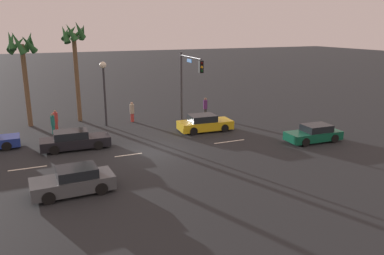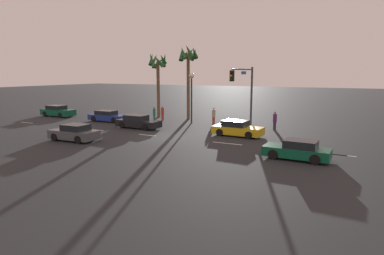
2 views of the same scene
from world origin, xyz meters
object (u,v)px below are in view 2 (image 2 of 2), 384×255
(pedestrian_1, at_px, (214,115))
(pedestrian_3, at_px, (162,113))
(pedestrian_0, at_px, (154,114))
(palm_tree_1, at_px, (158,67))
(palm_tree_0, at_px, (188,62))
(car_4, at_px, (297,150))
(car_2, at_px, (138,122))
(car_5, at_px, (74,133))
(car_3, at_px, (58,111))
(car_1, at_px, (108,116))
(streetlamp, at_px, (191,88))
(pedestrian_2, at_px, (275,120))
(car_0, at_px, (237,129))
(traffic_signal, at_px, (245,87))

(pedestrian_1, distance_m, pedestrian_3, 6.49)
(pedestrian_0, height_order, palm_tree_1, palm_tree_1)
(pedestrian_0, relative_size, palm_tree_0, 0.19)
(car_4, bearing_deg, pedestrian_3, 147.21)
(car_2, xyz_separation_m, palm_tree_1, (-2.78, 8.06, 5.61))
(pedestrian_1, bearing_deg, pedestrian_0, -168.06)
(car_4, bearing_deg, car_5, -172.71)
(car_2, height_order, pedestrian_0, pedestrian_0)
(car_5, bearing_deg, car_3, 143.35)
(car_4, relative_size, pedestrian_1, 2.34)
(car_1, distance_m, pedestrian_3, 6.28)
(palm_tree_0, bearing_deg, palm_tree_1, -178.31)
(car_1, relative_size, car_5, 1.13)
(car_1, relative_size, streetlamp, 0.85)
(car_5, relative_size, pedestrian_2, 2.28)
(car_2, height_order, streetlamp, streetlamp)
(car_0, height_order, streetlamp, streetlamp)
(car_2, height_order, pedestrian_3, pedestrian_3)
(car_3, bearing_deg, car_4, -14.47)
(traffic_signal, bearing_deg, car_3, -178.50)
(car_3, distance_m, car_4, 32.25)
(traffic_signal, bearing_deg, palm_tree_1, 160.23)
(traffic_signal, relative_size, streetlamp, 1.11)
(traffic_signal, distance_m, pedestrian_0, 11.63)
(pedestrian_3, height_order, palm_tree_1, palm_tree_1)
(pedestrian_2, xyz_separation_m, palm_tree_1, (-15.33, 2.85, 5.27))
(pedestrian_3, bearing_deg, traffic_signal, -12.68)
(pedestrian_0, xyz_separation_m, pedestrian_3, (0.30, 1.29, -0.03))
(car_2, xyz_separation_m, pedestrian_0, (-1.09, 4.60, 0.28))
(car_0, distance_m, pedestrian_1, 7.09)
(pedestrian_1, distance_m, palm_tree_1, 10.19)
(car_1, height_order, car_5, car_5)
(car_2, height_order, car_5, car_5)
(car_0, height_order, car_3, car_3)
(car_5, height_order, traffic_signal, traffic_signal)
(car_3, distance_m, palm_tree_0, 18.10)
(car_3, relative_size, traffic_signal, 0.78)
(car_0, bearing_deg, pedestrian_2, 63.93)
(car_4, height_order, pedestrian_0, pedestrian_0)
(pedestrian_1, relative_size, pedestrian_3, 1.09)
(streetlamp, relative_size, pedestrian_0, 3.25)
(pedestrian_1, xyz_separation_m, pedestrian_2, (6.85, -0.82, 0.01))
(car_2, xyz_separation_m, palm_tree_0, (1.42, 8.18, 6.18))
(car_0, distance_m, palm_tree_1, 16.05)
(palm_tree_0, bearing_deg, streetlamp, -55.78)
(traffic_signal, height_order, palm_tree_1, palm_tree_1)
(traffic_signal, xyz_separation_m, palm_tree_0, (-8.59, 4.72, 2.64))
(palm_tree_1, bearing_deg, pedestrian_3, -47.41)
(car_0, height_order, palm_tree_1, palm_tree_1)
(traffic_signal, bearing_deg, car_0, -83.83)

